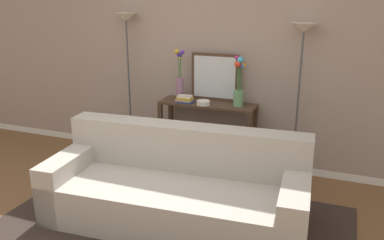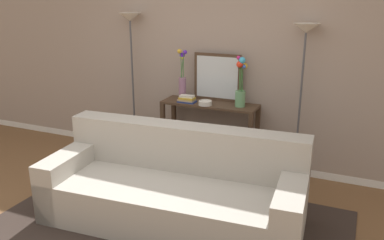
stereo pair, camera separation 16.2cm
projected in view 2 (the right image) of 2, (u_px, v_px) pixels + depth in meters
name	position (u px, v px, depth m)	size (l,w,h in m)	color
back_wall	(211.00, 45.00, 4.95)	(12.00, 0.15, 3.02)	white
area_rug	(168.00, 227.00, 3.79)	(3.26, 2.00, 0.01)	#332823
couch	(175.00, 190.00, 3.84)	(2.49, 1.12, 0.88)	#ADA89E
console_table	(209.00, 125.00, 4.91)	(1.17, 0.36, 0.85)	#473323
floor_lamp_left	(131.00, 45.00, 5.14)	(0.28, 0.28, 1.88)	#4C4C51
floor_lamp_right	(304.00, 60.00, 4.33)	(0.28, 0.28, 1.81)	#4C4C51
wall_mirror	(217.00, 77.00, 4.86)	(0.59, 0.02, 0.57)	#473323
vase_tall_flowers	(182.00, 80.00, 4.94)	(0.11, 0.11, 0.62)	gray
vase_short_flowers	(241.00, 87.00, 4.60)	(0.13, 0.13, 0.59)	#669E6B
fruit_bowl	(205.00, 103.00, 4.73)	(0.16, 0.16, 0.05)	silver
book_stack	(187.00, 99.00, 4.84)	(0.22, 0.13, 0.09)	navy
book_row_under_console	(186.00, 160.00, 5.19)	(0.33, 0.17, 0.13)	#B77F33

